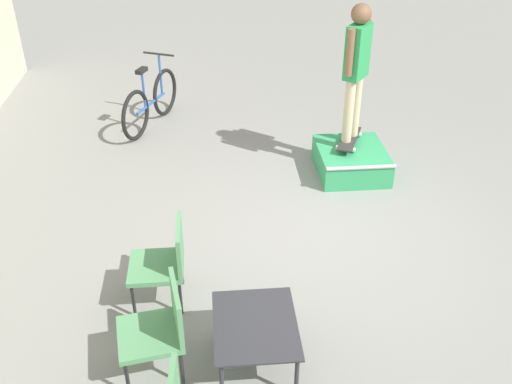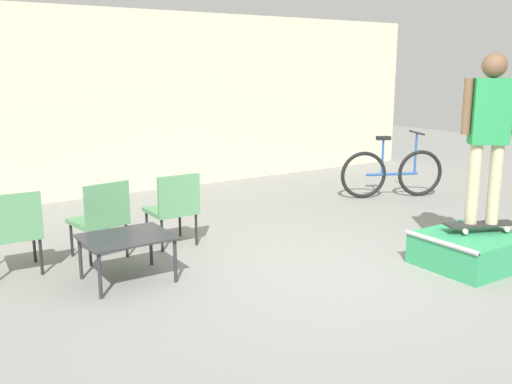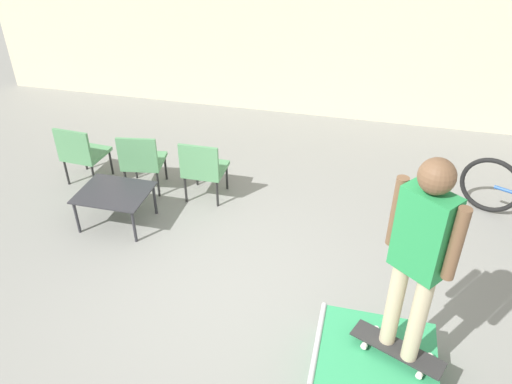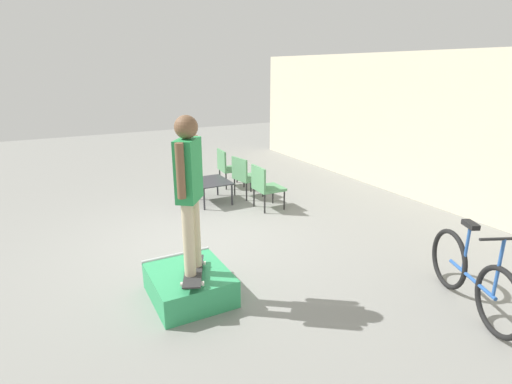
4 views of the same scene
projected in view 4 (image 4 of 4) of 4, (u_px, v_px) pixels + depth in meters
name	position (u px, v px, depth m)	size (l,w,h in m)	color
ground_plane	(201.00, 241.00, 6.46)	(24.00, 24.00, 0.00)	gray
house_wall_back	(418.00, 128.00, 8.14)	(12.00, 0.06, 3.00)	beige
skate_ramp_box	(189.00, 284.00, 4.84)	(1.03, 0.90, 0.37)	#339E60
skateboard_on_ramp	(194.00, 271.00, 4.64)	(0.79, 0.49, 0.07)	#2D2D2D
person_skater	(189.00, 183.00, 4.32)	(0.47, 0.39, 1.78)	#C6B793
coffee_table	(211.00, 183.00, 8.20)	(0.85, 0.70, 0.46)	#2D2D33
patio_chair_left	(228.00, 166.00, 9.27)	(0.55, 0.55, 0.88)	black
patio_chair_center	(245.00, 175.00, 8.51)	(0.60, 0.60, 0.88)	black
patio_chair_right	(265.00, 185.00, 7.78)	(0.52, 0.52, 0.88)	black
bicycle	(472.00, 277.00, 4.56)	(1.60, 0.78, 1.06)	black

